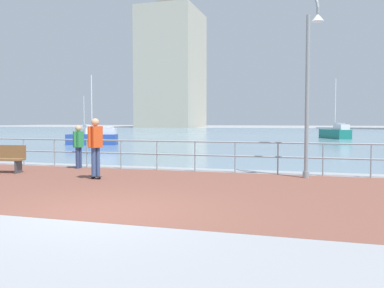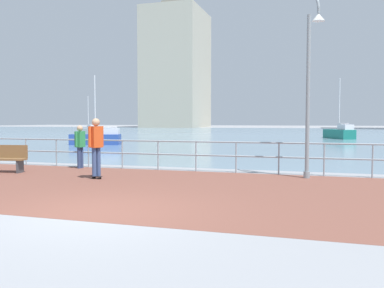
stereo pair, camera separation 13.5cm
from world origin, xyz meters
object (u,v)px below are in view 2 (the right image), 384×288
object	(u,v)px
skateboarder	(96,142)
bystander	(80,143)
park_bench	(3,158)
sailboat_gray	(89,130)
sailboat_white	(340,133)
lamppost	(311,77)
sailboat_red	(97,138)

from	to	relation	value
skateboarder	bystander	distance (m)	3.04
park_bench	skateboarder	bearing A→B (deg)	-6.96
sailboat_gray	sailboat_white	size ratio (longest dim) A/B	0.85
park_bench	sailboat_gray	xyz separation A→B (m)	(-18.84, 36.40, 0.00)
lamppost	park_bench	bearing A→B (deg)	-171.82
skateboarder	lamppost	bearing A→B (deg)	17.23
lamppost	skateboarder	size ratio (longest dim) A/B	3.02
sailboat_white	skateboarder	bearing A→B (deg)	-104.65
lamppost	park_bench	distance (m)	10.35
bystander	sailboat_white	distance (m)	31.16
bystander	sailboat_white	bearing A→B (deg)	70.72
lamppost	bystander	world-z (taller)	lamppost
lamppost	sailboat_red	bearing A→B (deg)	137.86
lamppost	bystander	size ratio (longest dim) A/B	3.49
bystander	park_bench	distance (m)	2.61
lamppost	park_bench	xyz separation A→B (m)	(-9.93, -1.43, -2.56)
park_bench	sailboat_red	size ratio (longest dim) A/B	0.33
sailboat_red	sailboat_gray	bearing A→B (deg)	122.64
sailboat_gray	lamppost	bearing A→B (deg)	-50.56
skateboarder	sailboat_white	distance (m)	32.76
bystander	park_bench	world-z (taller)	bystander
sailboat_gray	sailboat_red	size ratio (longest dim) A/B	1.00
bystander	park_bench	xyz separation A→B (m)	(-1.82, -1.82, -0.44)
bystander	sailboat_red	size ratio (longest dim) A/B	0.31
sailboat_red	skateboarder	bearing A→B (deg)	-59.89
sailboat_gray	sailboat_red	distance (m)	25.25
lamppost	bystander	bearing A→B (deg)	177.25
skateboarder	sailboat_gray	size ratio (longest dim) A/B	0.36
park_bench	sailboat_gray	distance (m)	40.99
bystander	sailboat_white	size ratio (longest dim) A/B	0.27
skateboarder	sailboat_red	size ratio (longest dim) A/B	0.36
lamppost	skateboarder	bearing A→B (deg)	-162.77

